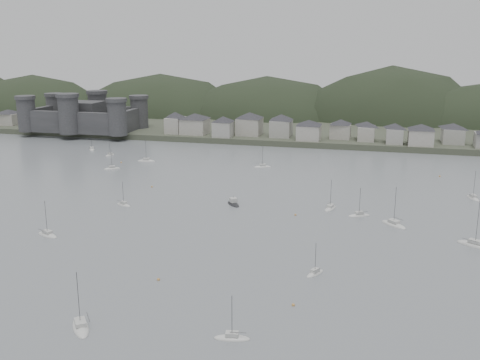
# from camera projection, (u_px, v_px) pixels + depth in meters

# --- Properties ---
(ground) EXTENTS (900.00, 900.00, 0.00)m
(ground) POSITION_uv_depth(u_px,v_px,m) (153.00, 288.00, 118.38)
(ground) COLOR slate
(ground) RESTS_ON ground
(far_shore_land) EXTENTS (900.00, 250.00, 3.00)m
(far_shore_land) POSITION_uv_depth(u_px,v_px,m) (317.00, 114.00, 394.83)
(far_shore_land) COLOR #383D2D
(far_shore_land) RESTS_ON ground
(forested_ridge) EXTENTS (851.55, 103.94, 102.57)m
(forested_ridge) POSITION_uv_depth(u_px,v_px,m) (319.00, 138.00, 372.75)
(forested_ridge) COLOR black
(forested_ridge) RESTS_ON ground
(castle) EXTENTS (66.00, 43.00, 20.00)m
(castle) POSITION_uv_depth(u_px,v_px,m) (84.00, 116.00, 313.76)
(castle) COLOR #333336
(castle) RESTS_ON far_shore_land
(waterfront_town) EXTENTS (451.48, 28.46, 12.92)m
(waterfront_town) POSITION_uv_depth(u_px,v_px,m) (391.00, 130.00, 275.93)
(waterfront_town) COLOR #9C998F
(waterfront_town) RESTS_ON far_shore_land
(moored_fleet) EXTENTS (242.52, 166.74, 13.22)m
(moored_fleet) POSITION_uv_depth(u_px,v_px,m) (199.00, 217.00, 166.20)
(moored_fleet) COLOR silver
(moored_fleet) RESTS_ON ground
(motor_launch_far) EXTENTS (6.69, 7.60, 3.80)m
(motor_launch_far) POSITION_uv_depth(u_px,v_px,m) (233.00, 204.00, 179.77)
(motor_launch_far) COLOR black
(motor_launch_far) RESTS_ON ground
(mooring_buoys) EXTENTS (149.92, 124.37, 0.70)m
(mooring_buoys) POSITION_uv_depth(u_px,v_px,m) (203.00, 208.00, 175.84)
(mooring_buoys) COLOR #C18840
(mooring_buoys) RESTS_ON ground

